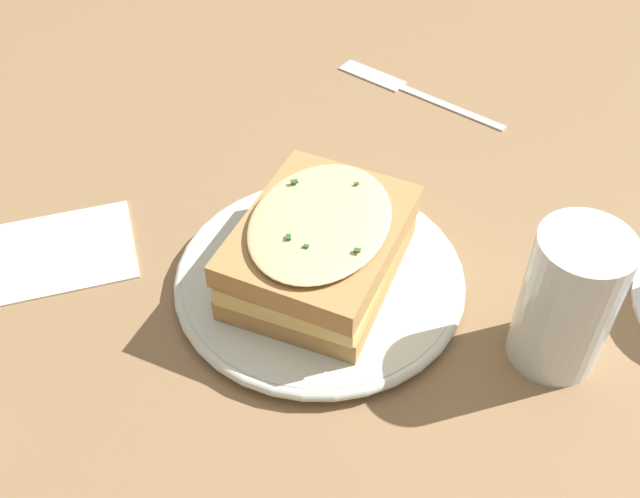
{
  "coord_description": "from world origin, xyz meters",
  "views": [
    {
      "loc": [
        0.11,
        0.36,
        0.44
      ],
      "look_at": [
        -0.0,
        -0.02,
        0.04
      ],
      "focal_mm": 42.0,
      "sensor_mm": 36.0,
      "label": 1
    }
  ],
  "objects_px": {
    "fork": "(401,86)",
    "napkin": "(62,251)",
    "dinner_plate": "(320,279)",
    "water_glass": "(568,300)",
    "sandwich": "(320,247)"
  },
  "relations": [
    {
      "from": "sandwich",
      "to": "fork",
      "type": "xyz_separation_m",
      "value": [
        -0.16,
        -0.24,
        -0.04
      ]
    },
    {
      "from": "dinner_plate",
      "to": "sandwich",
      "type": "relative_size",
      "value": 1.24
    },
    {
      "from": "dinner_plate",
      "to": "water_glass",
      "type": "height_order",
      "value": "water_glass"
    },
    {
      "from": "water_glass",
      "to": "dinner_plate",
      "type": "bearing_deg",
      "value": -37.13
    },
    {
      "from": "sandwich",
      "to": "napkin",
      "type": "bearing_deg",
      "value": -26.88
    },
    {
      "from": "fork",
      "to": "dinner_plate",
      "type": "bearing_deg",
      "value": -159.66
    },
    {
      "from": "water_glass",
      "to": "fork",
      "type": "height_order",
      "value": "water_glass"
    },
    {
      "from": "sandwich",
      "to": "napkin",
      "type": "xyz_separation_m",
      "value": [
        0.19,
        -0.1,
        -0.04
      ]
    },
    {
      "from": "fork",
      "to": "napkin",
      "type": "height_order",
      "value": "same"
    },
    {
      "from": "water_glass",
      "to": "napkin",
      "type": "distance_m",
      "value": 0.4
    },
    {
      "from": "dinner_plate",
      "to": "napkin",
      "type": "distance_m",
      "value": 0.22
    },
    {
      "from": "napkin",
      "to": "fork",
      "type": "bearing_deg",
      "value": -157.53
    },
    {
      "from": "fork",
      "to": "napkin",
      "type": "bearing_deg",
      "value": 166.37
    },
    {
      "from": "water_glass",
      "to": "napkin",
      "type": "xyz_separation_m",
      "value": [
        0.34,
        -0.21,
        -0.05
      ]
    },
    {
      "from": "water_glass",
      "to": "fork",
      "type": "relative_size",
      "value": 0.68
    }
  ]
}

